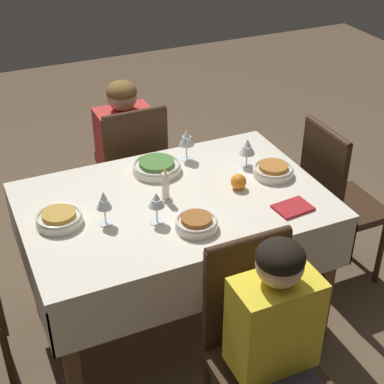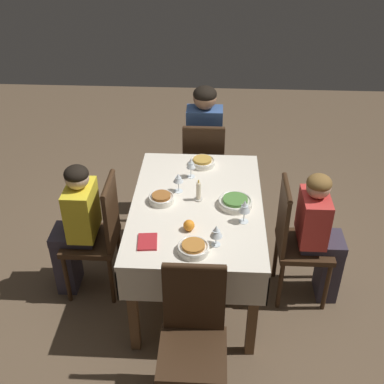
% 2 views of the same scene
% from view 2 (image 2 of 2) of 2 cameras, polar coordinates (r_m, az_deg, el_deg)
% --- Properties ---
extents(ground_plane, '(8.00, 8.00, 0.00)m').
position_cam_2_polar(ground_plane, '(3.74, 0.53, -10.88)').
color(ground_plane, brown).
extents(dining_table, '(1.33, 0.88, 0.76)m').
position_cam_2_polar(dining_table, '(3.30, 0.59, -2.69)').
color(dining_table, silver).
rests_on(dining_table, ground_plane).
extents(chair_east, '(0.38, 0.37, 0.94)m').
position_cam_2_polar(chair_east, '(4.14, 1.38, 3.13)').
color(chair_east, '#382314').
rests_on(chair_east, ground_plane).
extents(chair_south, '(0.37, 0.38, 0.94)m').
position_cam_2_polar(chair_south, '(3.42, 12.18, -5.29)').
color(chair_south, '#382314').
rests_on(chair_south, ground_plane).
extents(chair_north, '(0.37, 0.38, 0.94)m').
position_cam_2_polar(chair_north, '(3.45, -10.98, -4.72)').
color(chair_north, '#382314').
rests_on(chair_north, ground_plane).
extents(chair_west, '(0.38, 0.37, 0.94)m').
position_cam_2_polar(chair_west, '(2.74, 0.13, -16.58)').
color(chair_west, '#382314').
rests_on(chair_west, ground_plane).
extents(person_adult_denim, '(0.34, 0.30, 1.19)m').
position_cam_2_polar(person_adult_denim, '(4.19, 1.47, 6.06)').
color(person_adult_denim, '#383342').
rests_on(person_adult_denim, ground_plane).
extents(person_child_red, '(0.30, 0.33, 1.02)m').
position_cam_2_polar(person_child_red, '(3.42, 14.93, -4.70)').
color(person_child_red, '#383342').
rests_on(person_child_red, ground_plane).
extents(person_child_yellow, '(0.30, 0.33, 1.05)m').
position_cam_2_polar(person_child_yellow, '(3.45, -13.65, -3.79)').
color(person_child_yellow, '#383342').
rests_on(person_child_yellow, ground_plane).
extents(bowl_east, '(0.19, 0.19, 0.06)m').
position_cam_2_polar(bowl_east, '(3.65, 1.24, 3.59)').
color(bowl_east, silver).
rests_on(bowl_east, dining_table).
extents(wine_glass_east, '(0.06, 0.06, 0.16)m').
position_cam_2_polar(wine_glass_east, '(3.46, -0.12, 3.37)').
color(wine_glass_east, white).
rests_on(wine_glass_east, dining_table).
extents(bowl_south, '(0.23, 0.23, 0.06)m').
position_cam_2_polar(bowl_south, '(3.22, 5.14, -1.19)').
color(bowl_south, silver).
rests_on(bowl_south, dining_table).
extents(wine_glass_south, '(0.07, 0.07, 0.16)m').
position_cam_2_polar(wine_glass_south, '(3.02, 6.26, -1.75)').
color(wine_glass_south, white).
rests_on(wine_glass_south, dining_table).
extents(bowl_north, '(0.17, 0.17, 0.06)m').
position_cam_2_polar(bowl_north, '(3.25, -3.65, -0.69)').
color(bowl_north, silver).
rests_on(bowl_north, dining_table).
extents(wine_glass_north, '(0.07, 0.07, 0.14)m').
position_cam_2_polar(wine_glass_north, '(3.30, -1.64, 1.61)').
color(wine_glass_north, white).
rests_on(wine_glass_north, dining_table).
extents(bowl_west, '(0.19, 0.19, 0.06)m').
position_cam_2_polar(bowl_west, '(2.83, 0.13, -6.64)').
color(bowl_west, silver).
rests_on(bowl_west, dining_table).
extents(wine_glass_west, '(0.08, 0.08, 0.14)m').
position_cam_2_polar(wine_glass_west, '(2.84, 2.89, -4.71)').
color(wine_glass_west, white).
rests_on(wine_glass_west, dining_table).
extents(candle_centerpiece, '(0.06, 0.06, 0.16)m').
position_cam_2_polar(candle_centerpiece, '(3.24, 0.77, -0.04)').
color(candle_centerpiece, beige).
rests_on(candle_centerpiece, dining_table).
extents(orange_fruit, '(0.07, 0.07, 0.07)m').
position_cam_2_polar(orange_fruit, '(2.98, -0.37, -3.98)').
color(orange_fruit, orange).
rests_on(orange_fruit, dining_table).
extents(napkin_red_folded, '(0.17, 0.13, 0.01)m').
position_cam_2_polar(napkin_red_folded, '(2.92, -5.30, -5.89)').
color(napkin_red_folded, '#AD2328').
rests_on(napkin_red_folded, dining_table).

